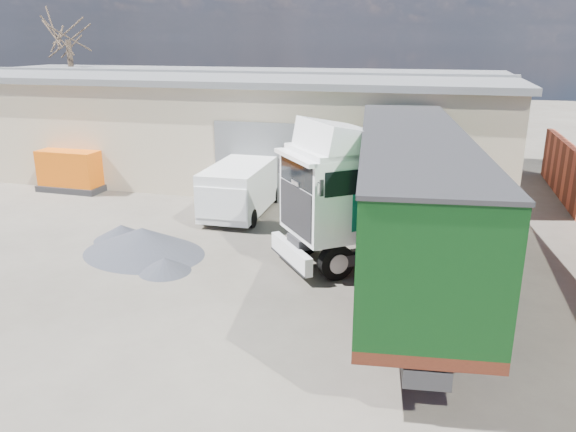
% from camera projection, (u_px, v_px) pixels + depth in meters
% --- Properties ---
extents(ground, '(120.00, 120.00, 0.00)m').
position_uv_depth(ground, '(220.00, 302.00, 15.81)').
color(ground, '#282520').
rests_on(ground, ground).
extents(warehouse, '(30.60, 12.60, 5.42)m').
position_uv_depth(warehouse, '(221.00, 122.00, 31.19)').
color(warehouse, '#B8A88E').
rests_on(warehouse, ground).
extents(bare_tree, '(4.00, 4.00, 9.60)m').
position_uv_depth(bare_tree, '(66.00, 25.00, 36.16)').
color(bare_tree, '#382B21').
rests_on(bare_tree, ground).
extents(tractor_unit, '(7.13, 6.33, 4.74)m').
position_uv_depth(tractor_unit, '(356.00, 203.00, 18.19)').
color(tractor_unit, black).
rests_on(tractor_unit, ground).
extents(box_trailer, '(4.41, 13.93, 4.55)m').
position_uv_depth(box_trailer, '(410.00, 193.00, 16.41)').
color(box_trailer, '#2D2D30').
rests_on(box_trailer, ground).
extents(panel_van, '(2.21, 5.25, 2.13)m').
position_uv_depth(panel_van, '(240.00, 189.00, 23.38)').
color(panel_van, black).
rests_on(panel_van, ground).
extents(orange_skip, '(3.22, 2.08, 1.98)m').
position_uv_depth(orange_skip, '(74.00, 172.00, 27.30)').
color(orange_skip, '#2D2D30').
rests_on(orange_skip, ground).
extents(gravel_heap, '(5.35, 5.32, 0.93)m').
position_uv_depth(gravel_heap, '(142.00, 241.00, 19.30)').
color(gravel_heap, black).
rests_on(gravel_heap, ground).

